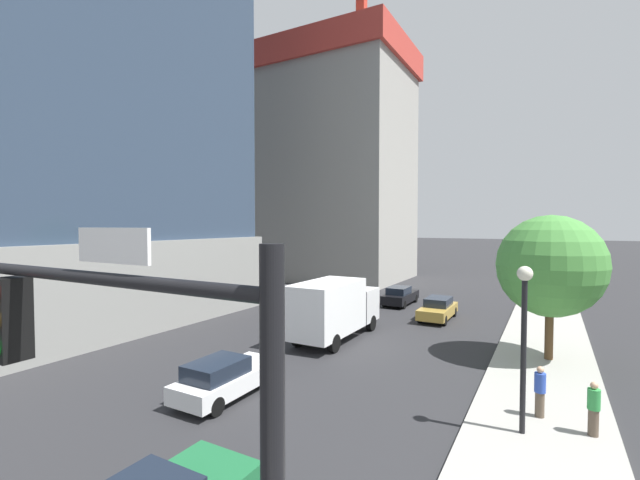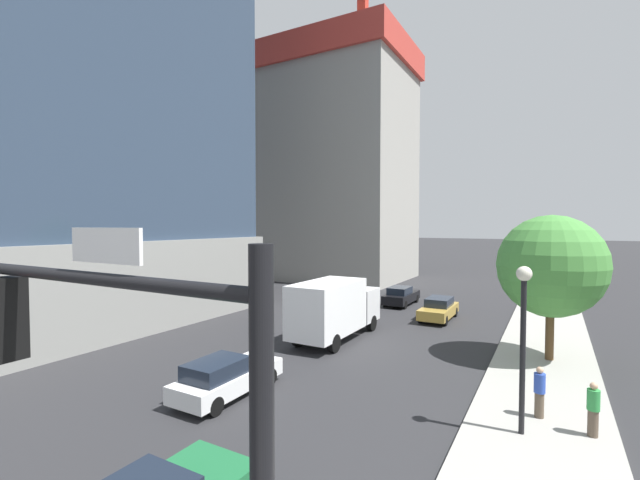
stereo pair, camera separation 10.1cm
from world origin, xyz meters
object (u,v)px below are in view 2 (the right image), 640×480
Objects in this scene: car_gold at (439,309)px; car_black at (401,296)px; pedestrian_green_shirt at (593,409)px; street_tree at (551,266)px; car_white at (226,377)px; construction_building at (340,153)px; box_truck at (334,307)px; traffic_light_pole at (115,417)px; pedestrian_blue_shirt at (539,392)px; street_lamp at (523,322)px.

car_black is at bearing 136.17° from car_gold.
pedestrian_green_shirt reaches higher than car_gold.
street_tree is 9.74m from car_gold.
street_tree is 14.94m from car_white.
street_tree is 4.17× the size of pedestrian_green_shirt.
pedestrian_green_shirt is at bearing 14.07° from car_white.
construction_building is at bearing 133.04° from car_black.
box_truck is at bearing -171.81° from street_tree.
traffic_light_pole reaches higher than box_truck.
street_tree is at bearing -45.50° from construction_building.
car_gold is at bearing 96.31° from traffic_light_pole.
pedestrian_blue_shirt is (10.11, -16.56, 0.26)m from car_black.
traffic_light_pole is at bearing -112.79° from pedestrian_green_shirt.
car_black is at bearing -46.96° from construction_building.
street_tree is 1.50× the size of car_gold.
pedestrian_green_shirt is (1.82, 0.84, -2.51)m from street_lamp.
pedestrian_green_shirt is at bearing 24.73° from street_lamp.
street_tree is at bearing -43.75° from car_black.
street_tree reaches higher than pedestrian_blue_shirt.
traffic_light_pole is 18.83m from box_truck.
car_white is 2.81× the size of pedestrian_green_shirt.
construction_building reaches higher than car_white.
street_lamp is at bearing -155.27° from pedestrian_green_shirt.
street_lamp is 8.18m from street_tree.
car_black is (-10.33, 9.89, -3.72)m from street_tree.
street_tree is 7.52m from pedestrian_blue_shirt.
construction_building is at bearing 125.02° from street_lamp.
street_tree is at bearing 44.47° from car_white.
traffic_light_pole is (18.27, -41.31, -10.41)m from construction_building.
box_truck reaches higher than car_white.
street_lamp is at bearing -106.66° from pedestrian_blue_shirt.
construction_building is 38.89m from street_lamp.
car_white is 8.72m from box_truck.
car_white is 1.00× the size of car_black.
box_truck is at bearing 110.73° from traffic_light_pole.
pedestrian_green_shirt is at bearing -80.75° from street_tree.
traffic_light_pole is at bearing -105.97° from pedestrian_blue_shirt.
construction_building reaches higher than street_lamp.
street_tree is (22.00, -22.38, -10.35)m from construction_building.
car_black is 2.81× the size of pedestrian_green_shirt.
car_black is 2.73× the size of pedestrian_blue_shirt.
traffic_light_pole is 3.86× the size of pedestrian_green_shirt.
street_lamp is at bearing 11.92° from car_white.
car_gold is at bearing 115.99° from pedestrian_blue_shirt.
traffic_light_pole is at bearing -53.09° from car_white.
car_black is at bearing 90.00° from car_white.
street_tree reaches higher than car_black.
traffic_light_pole is 11.59m from car_white.
car_black is (-9.69, 17.98, -2.75)m from street_lamp.
pedestrian_blue_shirt is (6.29, -12.89, 0.26)m from car_gold.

